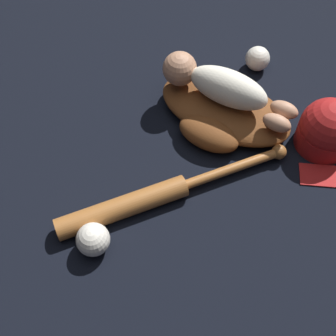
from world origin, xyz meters
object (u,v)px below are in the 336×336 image
object	(u,v)px
baseball	(93,240)
baseball_spare	(258,59)
baby_figure	(220,85)
baseball_glove	(222,113)
baseball_bat	(146,199)
baseball_cap	(327,130)

from	to	relation	value
baseball	baseball_spare	world-z (taller)	baseball
baby_figure	baseball	world-z (taller)	baby_figure
baseball_glove	baseball_bat	size ratio (longest dim) A/B	0.75
baby_figure	baseball_bat	bearing A→B (deg)	88.44
baby_figure	baseball_cap	distance (m)	0.30
baseball_glove	baseball_spare	distance (m)	0.24
baby_figure	baseball_bat	world-z (taller)	baby_figure
baseball_bat	baseball_spare	world-z (taller)	baseball_spare
baseball_glove	baseball_bat	xyz separation A→B (m)	(0.03, 0.33, -0.01)
baseball_glove	baseball	bearing A→B (deg)	81.05
baby_figure	baseball	size ratio (longest dim) A/B	4.83
baseball_bat	baseball	xyz separation A→B (m)	(0.04, 0.16, 0.01)
baseball_glove	baby_figure	xyz separation A→B (m)	(0.03, -0.02, 0.08)
baseball_glove	baseball	xyz separation A→B (m)	(0.08, 0.49, 0.00)
baby_figure	baseball_cap	world-z (taller)	baby_figure
baseball_spare	baseball_cap	distance (m)	0.32
baby_figure	baseball	bearing A→B (deg)	84.12
baseball_glove	baseball_spare	size ratio (longest dim) A/B	5.24
baby_figure	baseball_bat	size ratio (longest dim) A/B	0.74
baby_figure	baseball	xyz separation A→B (m)	(0.05, 0.51, -0.08)
baseball_glove	baseball	world-z (taller)	baseball
baseball_glove	baby_figure	distance (m)	0.09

